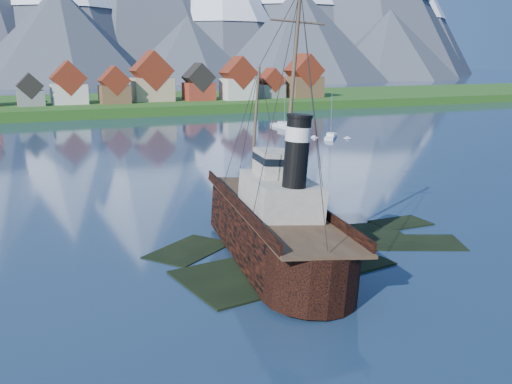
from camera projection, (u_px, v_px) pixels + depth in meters
name	position (u px, v px, depth m)	size (l,w,h in m)	color
ground	(303.00, 257.00, 52.13)	(1400.00, 1400.00, 0.00)	#1A2E48
shoal	(309.00, 251.00, 54.83)	(31.71, 21.24, 1.14)	black
shore_bank	(71.00, 109.00, 202.76)	(600.00, 80.00, 3.20)	#1C4413
seawall	(87.00, 119.00, 169.09)	(600.00, 2.50, 2.00)	#3F3D38
tugboat_wreck	(263.00, 220.00, 52.80)	(7.15, 30.80, 24.41)	black
sailboat_d	(331.00, 137.00, 128.68)	(6.32, 7.21, 10.50)	silver
sailboat_e	(284.00, 127.00, 147.82)	(2.88, 11.38, 13.19)	silver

